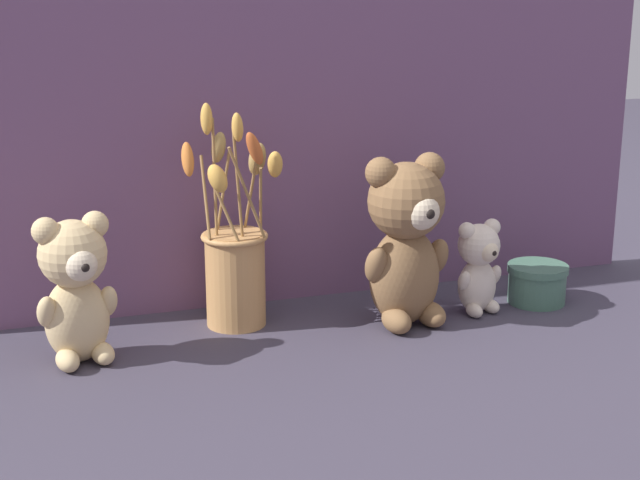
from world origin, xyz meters
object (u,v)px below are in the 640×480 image
Objects in this scene: teddy_bear_small at (479,265)px; flower_vase at (235,262)px; decorative_tin_tall at (537,283)px; teddy_bear_medium at (75,286)px; teddy_bear_large at (405,237)px.

flower_vase reaches higher than teddy_bear_small.
teddy_bear_small is at bearing -174.39° from decorative_tin_tall.
teddy_bear_medium is 0.62× the size of flower_vase.
teddy_bear_medium is at bearing -163.22° from flower_vase.
teddy_bear_small reaches higher than decorative_tin_tall.
flower_vase is at bearing 169.87° from teddy_bear_small.
teddy_bear_medium is at bearing -178.68° from decorative_tin_tall.
teddy_bear_small is at bearing 3.67° from teddy_bear_large.
teddy_bear_small is 1.53× the size of decorative_tin_tall.
decorative_tin_tall is (0.11, 0.01, -0.04)m from teddy_bear_small.
teddy_bear_large is at bearing -175.43° from decorative_tin_tall.
teddy_bear_medium is 1.41× the size of teddy_bear_small.
teddy_bear_small is 0.12m from decorative_tin_tall.
teddy_bear_large reaches higher than teddy_bear_small.
decorative_tin_tall is at bearing 4.57° from teddy_bear_large.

